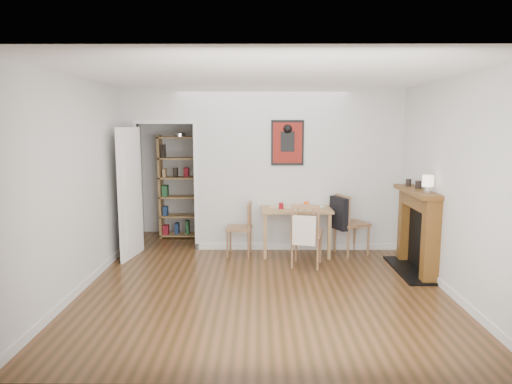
{
  "coord_description": "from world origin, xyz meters",
  "views": [
    {
      "loc": [
        -0.06,
        -5.94,
        2.03
      ],
      "look_at": [
        -0.1,
        0.6,
        1.07
      ],
      "focal_mm": 32.0,
      "sensor_mm": 36.0,
      "label": 1
    }
  ],
  "objects_px": {
    "notebook": "(314,206)",
    "mantel_lamp": "(428,182)",
    "bookshelf": "(181,187)",
    "red_glass": "(281,206)",
    "ceramic_jar_b": "(409,182)",
    "chair_front": "(307,234)",
    "ceramic_jar_a": "(418,185)",
    "chair_right": "(351,223)",
    "dining_table": "(296,213)",
    "orange_fruit": "(306,204)",
    "chair_left": "(239,229)",
    "fireplace": "(418,228)"
  },
  "relations": [
    {
      "from": "chair_right",
      "to": "mantel_lamp",
      "type": "bearing_deg",
      "value": -58.08
    },
    {
      "from": "bookshelf",
      "to": "notebook",
      "type": "relative_size",
      "value": 6.38
    },
    {
      "from": "notebook",
      "to": "red_glass",
      "type": "bearing_deg",
      "value": -160.39
    },
    {
      "from": "orange_fruit",
      "to": "ceramic_jar_b",
      "type": "distance_m",
      "value": 1.59
    },
    {
      "from": "chair_left",
      "to": "red_glass",
      "type": "bearing_deg",
      "value": -1.95
    },
    {
      "from": "bookshelf",
      "to": "mantel_lamp",
      "type": "bearing_deg",
      "value": -32.79
    },
    {
      "from": "dining_table",
      "to": "fireplace",
      "type": "bearing_deg",
      "value": -27.54
    },
    {
      "from": "red_glass",
      "to": "orange_fruit",
      "type": "distance_m",
      "value": 0.45
    },
    {
      "from": "dining_table",
      "to": "orange_fruit",
      "type": "distance_m",
      "value": 0.24
    },
    {
      "from": "dining_table",
      "to": "chair_front",
      "type": "bearing_deg",
      "value": -80.56
    },
    {
      "from": "bookshelf",
      "to": "chair_left",
      "type": "bearing_deg",
      "value": -47.24
    },
    {
      "from": "chair_front",
      "to": "notebook",
      "type": "xyz_separation_m",
      "value": [
        0.18,
        0.73,
        0.28
      ]
    },
    {
      "from": "ceramic_jar_a",
      "to": "ceramic_jar_b",
      "type": "bearing_deg",
      "value": 99.53
    },
    {
      "from": "chair_front",
      "to": "orange_fruit",
      "type": "distance_m",
      "value": 0.8
    },
    {
      "from": "bookshelf",
      "to": "mantel_lamp",
      "type": "relative_size",
      "value": 8.01
    },
    {
      "from": "chair_left",
      "to": "fireplace",
      "type": "height_order",
      "value": "fireplace"
    },
    {
      "from": "orange_fruit",
      "to": "notebook",
      "type": "relative_size",
      "value": 0.3
    },
    {
      "from": "chair_left",
      "to": "chair_front",
      "type": "xyz_separation_m",
      "value": [
        1.0,
        -0.57,
        0.06
      ]
    },
    {
      "from": "orange_fruit",
      "to": "bookshelf",
      "type": "bearing_deg",
      "value": 154.8
    },
    {
      "from": "chair_right",
      "to": "ceramic_jar_a",
      "type": "distance_m",
      "value": 1.29
    },
    {
      "from": "chair_right",
      "to": "red_glass",
      "type": "relative_size",
      "value": 10.47
    },
    {
      "from": "red_glass",
      "to": "ceramic_jar_b",
      "type": "height_order",
      "value": "ceramic_jar_b"
    },
    {
      "from": "chair_right",
      "to": "red_glass",
      "type": "distance_m",
      "value": 1.14
    },
    {
      "from": "chair_front",
      "to": "red_glass",
      "type": "xyz_separation_m",
      "value": [
        -0.34,
        0.54,
        0.31
      ]
    },
    {
      "from": "chair_left",
      "to": "ceramic_jar_b",
      "type": "relative_size",
      "value": 8.53
    },
    {
      "from": "notebook",
      "to": "mantel_lamp",
      "type": "xyz_separation_m",
      "value": [
        1.31,
        -1.29,
        0.55
      ]
    },
    {
      "from": "bookshelf",
      "to": "red_glass",
      "type": "xyz_separation_m",
      "value": [
        1.75,
        -1.21,
        -0.12
      ]
    },
    {
      "from": "chair_left",
      "to": "orange_fruit",
      "type": "relative_size",
      "value": 9.57
    },
    {
      "from": "chair_right",
      "to": "fireplace",
      "type": "height_order",
      "value": "fireplace"
    },
    {
      "from": "orange_fruit",
      "to": "ceramic_jar_a",
      "type": "relative_size",
      "value": 0.83
    },
    {
      "from": "chair_front",
      "to": "ceramic_jar_a",
      "type": "bearing_deg",
      "value": -5.02
    },
    {
      "from": "chair_front",
      "to": "bookshelf",
      "type": "xyz_separation_m",
      "value": [
        -2.09,
        1.75,
        0.44
      ]
    },
    {
      "from": "chair_left",
      "to": "mantel_lamp",
      "type": "height_order",
      "value": "mantel_lamp"
    },
    {
      "from": "bookshelf",
      "to": "ceramic_jar_b",
      "type": "relative_size",
      "value": 18.71
    },
    {
      "from": "dining_table",
      "to": "chair_left",
      "type": "distance_m",
      "value": 0.92
    },
    {
      "from": "mantel_lamp",
      "to": "chair_left",
      "type": "bearing_deg",
      "value": 155.68
    },
    {
      "from": "red_glass",
      "to": "chair_front",
      "type": "bearing_deg",
      "value": -57.73
    },
    {
      "from": "orange_fruit",
      "to": "ceramic_jar_b",
      "type": "xyz_separation_m",
      "value": [
        1.41,
        -0.59,
        0.42
      ]
    },
    {
      "from": "fireplace",
      "to": "ceramic_jar_b",
      "type": "relative_size",
      "value": 12.64
    },
    {
      "from": "chair_right",
      "to": "red_glass",
      "type": "height_order",
      "value": "chair_right"
    },
    {
      "from": "bookshelf",
      "to": "fireplace",
      "type": "height_order",
      "value": "bookshelf"
    },
    {
      "from": "chair_left",
      "to": "bookshelf",
      "type": "distance_m",
      "value": 1.69
    },
    {
      "from": "notebook",
      "to": "dining_table",
      "type": "bearing_deg",
      "value": -161.48
    },
    {
      "from": "chair_front",
      "to": "notebook",
      "type": "relative_size",
      "value": 3.24
    },
    {
      "from": "notebook",
      "to": "ceramic_jar_b",
      "type": "xyz_separation_m",
      "value": [
        1.3,
        -0.59,
        0.46
      ]
    },
    {
      "from": "red_glass",
      "to": "orange_fruit",
      "type": "bearing_deg",
      "value": 25.14
    },
    {
      "from": "notebook",
      "to": "ceramic_jar_b",
      "type": "bearing_deg",
      "value": -24.4
    },
    {
      "from": "chair_front",
      "to": "ceramic_jar_a",
      "type": "height_order",
      "value": "ceramic_jar_a"
    },
    {
      "from": "chair_front",
      "to": "ceramic_jar_a",
      "type": "xyz_separation_m",
      "value": [
        1.53,
        -0.13,
        0.74
      ]
    },
    {
      "from": "dining_table",
      "to": "mantel_lamp",
      "type": "distance_m",
      "value": 2.1
    }
  ]
}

